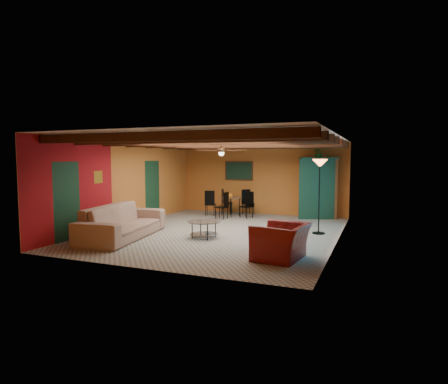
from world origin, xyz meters
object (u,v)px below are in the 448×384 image
at_px(armoire, 318,189).
at_px(potted_plant, 319,153).
at_px(dining_table, 231,203).
at_px(armchair, 281,242).
at_px(coffee_table, 204,229).
at_px(sofa, 123,222).
at_px(floor_lamp, 319,197).
at_px(vase, 231,188).

distance_m(armoire, potted_plant, 1.28).
bearing_deg(dining_table, armchair, -58.99).
bearing_deg(coffee_table, dining_table, 100.80).
distance_m(coffee_table, dining_table, 4.03).
bearing_deg(dining_table, sofa, -104.85).
distance_m(armchair, potted_plant, 6.31).
height_order(coffee_table, potted_plant, potted_plant).
bearing_deg(floor_lamp, armoire, 98.84).
distance_m(armoire, floor_lamp, 2.93).
bearing_deg(sofa, floor_lamp, -70.71).
distance_m(armchair, coffee_table, 2.79).
bearing_deg(floor_lamp, potted_plant, 98.84).
height_order(dining_table, armoire, armoire).
bearing_deg(armchair, potted_plant, -171.68).
relative_size(coffee_table, floor_lamp, 0.43).
distance_m(armchair, armoire, 6.04).
bearing_deg(dining_table, coffee_table, -79.20).
distance_m(sofa, floor_lamp, 5.46).
relative_size(sofa, potted_plant, 6.63).
xyz_separation_m(armoire, vase, (-3.07, -0.69, -0.01)).
relative_size(sofa, dining_table, 1.64).
bearing_deg(armchair, dining_table, -141.81).
height_order(armchair, dining_table, dining_table).
relative_size(armchair, floor_lamp, 0.55).
bearing_deg(vase, sofa, -104.85).
xyz_separation_m(sofa, coffee_table, (2.02, 0.80, -0.21)).
distance_m(sofa, coffee_table, 2.18).
height_order(sofa, potted_plant, potted_plant).
relative_size(sofa, floor_lamp, 1.43).
bearing_deg(armchair, armoire, -171.68).
distance_m(floor_lamp, potted_plant, 3.19).
xyz_separation_m(floor_lamp, potted_plant, (-0.45, 2.89, 1.28)).
height_order(coffee_table, dining_table, dining_table).
xyz_separation_m(armchair, coffee_table, (-2.44, 1.35, -0.14)).
bearing_deg(vase, dining_table, 0.00).
height_order(armoire, potted_plant, potted_plant).
height_order(coffee_table, floor_lamp, floor_lamp).
bearing_deg(sofa, armchair, -105.84).
bearing_deg(potted_plant, vase, -167.38).
bearing_deg(coffee_table, floor_lamp, 32.31).
distance_m(coffee_table, floor_lamp, 3.38).
bearing_deg(coffee_table, armchair, -29.04).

